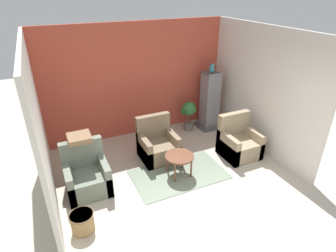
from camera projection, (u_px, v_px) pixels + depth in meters
name	position (u px, v px, depth m)	size (l,w,h in m)	color
ground_plane	(213.00, 223.00, 4.56)	(20.00, 20.00, 0.00)	beige
wall_back_accent	(137.00, 81.00, 6.78)	(4.60, 0.06, 2.74)	#C64C38
wall_left	(40.00, 130.00, 4.50)	(0.06, 3.49, 2.74)	silver
wall_right	(261.00, 90.00, 6.20)	(0.06, 3.49, 2.74)	silver
area_rug	(179.00, 174.00, 5.71)	(1.87, 1.11, 0.01)	gray
coffee_table	(179.00, 158.00, 5.52)	(0.57, 0.57, 0.46)	brown
armchair_left	(87.00, 177.00, 5.17)	(0.77, 0.74, 0.93)	slate
armchair_right	(239.00, 143.00, 6.24)	(0.77, 0.74, 0.93)	#9E896B
armchair_middle	(158.00, 146.00, 6.14)	(0.77, 0.74, 0.93)	#7A664C
birdcage	(210.00, 102.00, 7.30)	(0.56, 0.56, 1.50)	#555559
parrot	(212.00, 68.00, 6.89)	(0.11, 0.20, 0.24)	teal
potted_plant	(189.00, 112.00, 7.23)	(0.39, 0.36, 0.79)	#66605B
wicker_basket	(82.00, 222.00, 4.35)	(0.37, 0.37, 0.33)	#A37F51
throw_pillow	(79.00, 138.00, 5.06)	(0.41, 0.41, 0.10)	#846647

